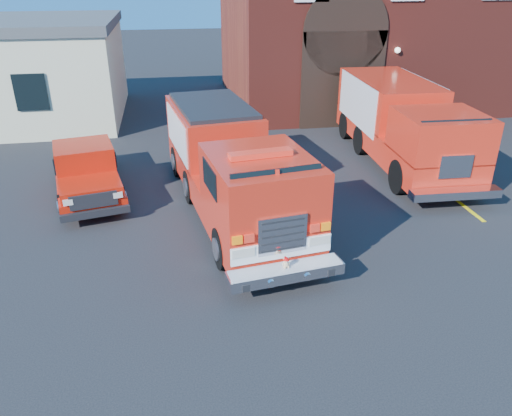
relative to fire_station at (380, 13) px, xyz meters
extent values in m
plane|color=black|center=(-8.99, -13.98, -4.25)|extent=(100.00, 100.00, 0.00)
cube|color=yellow|center=(-2.49, -12.98, -4.25)|extent=(0.12, 3.00, 0.01)
cube|color=yellow|center=(-2.49, -9.98, -4.25)|extent=(0.12, 3.00, 0.01)
cube|color=yellow|center=(-2.49, -6.98, -4.25)|extent=(0.12, 3.00, 0.01)
cube|color=maroon|center=(0.01, 0.02, -0.25)|extent=(15.00, 10.00, 8.00)
cube|color=black|center=(-3.49, -5.00, -2.25)|extent=(3.60, 0.12, 4.00)
cylinder|color=black|center=(-3.49, -5.00, -0.25)|extent=(3.60, 0.12, 3.60)
cube|color=beige|center=(-17.99, -0.98, -2.25)|extent=(10.00, 8.00, 4.00)
cube|color=black|center=(-15.99, -5.01, -2.25)|extent=(1.20, 0.10, 1.40)
cylinder|color=black|center=(-9.81, -15.50, -3.76)|extent=(0.45, 1.02, 0.99)
cylinder|color=black|center=(-7.86, -15.23, -3.76)|extent=(0.45, 1.02, 0.99)
cube|color=red|center=(-9.23, -12.52, -3.49)|extent=(3.32, 8.30, 0.81)
cube|color=red|center=(-9.51, -10.48, -2.46)|extent=(2.76, 4.21, 1.43)
cube|color=red|center=(-8.87, -15.10, -2.42)|extent=(2.61, 3.15, 1.34)
cube|color=black|center=(-8.72, -16.21, -2.06)|extent=(1.96, 0.34, 0.84)
cube|color=red|center=(-8.87, -15.10, -1.67)|extent=(1.46, 0.50, 0.13)
cube|color=white|center=(-8.67, -16.54, -3.31)|extent=(2.23, 0.36, 0.39)
cube|color=silver|center=(-8.67, -16.55, -2.95)|extent=(1.07, 0.20, 0.84)
cube|color=silver|center=(-8.64, -16.79, -3.73)|extent=(2.55, 0.83, 0.25)
cube|color=#B7B7BF|center=(-10.63, -10.64, -2.46)|extent=(0.48, 3.20, 1.17)
cube|color=#B7B7BF|center=(-8.39, -10.33, -2.46)|extent=(0.48, 3.20, 1.17)
sphere|color=beige|center=(-8.64, -16.79, -3.53)|extent=(0.16, 0.16, 0.14)
sphere|color=beige|center=(-8.64, -16.79, -3.43)|extent=(0.13, 0.13, 0.11)
sphere|color=beige|center=(-8.68, -16.78, -3.39)|extent=(0.05, 0.05, 0.04)
sphere|color=beige|center=(-8.60, -16.77, -3.39)|extent=(0.05, 0.05, 0.04)
ellipsoid|color=red|center=(-8.64, -16.79, -3.39)|extent=(0.13, 0.13, 0.07)
cylinder|color=red|center=(-8.64, -16.80, -3.41)|extent=(0.15, 0.15, 0.01)
cylinder|color=black|center=(-13.87, -12.24, -3.90)|extent=(0.39, 0.74, 0.71)
cylinder|color=black|center=(-12.35, -11.93, -3.90)|extent=(0.39, 0.74, 0.71)
cube|color=red|center=(-13.44, -10.49, -3.77)|extent=(2.72, 5.11, 0.40)
cube|color=red|center=(-13.09, -12.17, -3.41)|extent=(1.86, 1.63, 0.31)
cube|color=red|center=(-13.39, -10.75, -3.06)|extent=(1.91, 1.89, 0.88)
cube|color=red|center=(-13.73, -9.11, -3.41)|extent=(1.97, 2.14, 0.49)
cube|color=black|center=(-12.93, -12.93, -3.86)|extent=(1.79, 0.49, 0.19)
cylinder|color=black|center=(-3.99, -12.20, -3.72)|extent=(0.39, 1.08, 1.06)
cylinder|color=black|center=(-1.86, -12.30, -3.72)|extent=(0.39, 1.08, 1.06)
cube|color=red|center=(-2.80, -9.55, -3.43)|extent=(2.76, 7.84, 0.87)
cube|color=red|center=(-2.74, -8.10, -2.32)|extent=(2.63, 4.94, 1.45)
cube|color=red|center=(-2.92, -12.25, -2.41)|extent=(2.52, 2.43, 1.26)
cube|color=#B7B7BF|center=(-3.95, -8.04, -2.41)|extent=(0.22, 4.06, 1.64)
cube|color=#B7B7BF|center=(-1.52, -8.15, -2.41)|extent=(0.22, 4.06, 1.64)
cube|color=silver|center=(-2.99, -13.65, -3.72)|extent=(2.63, 0.55, 0.24)
camera|label=1|loc=(-10.78, -25.38, 2.03)|focal=35.00mm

